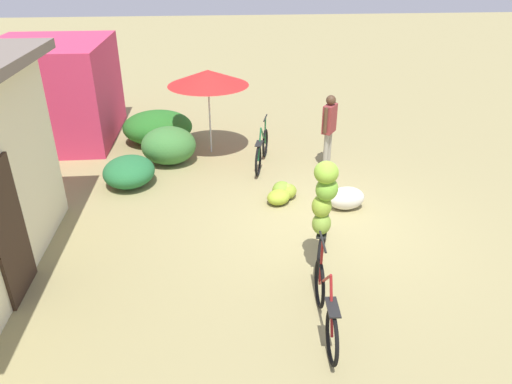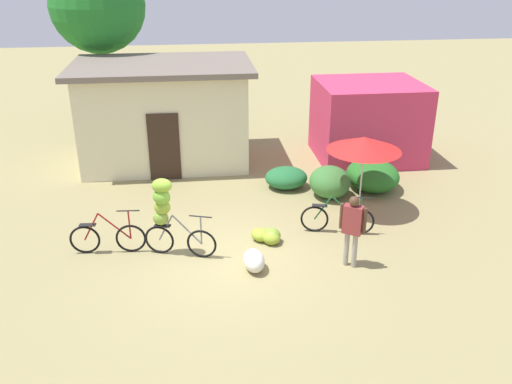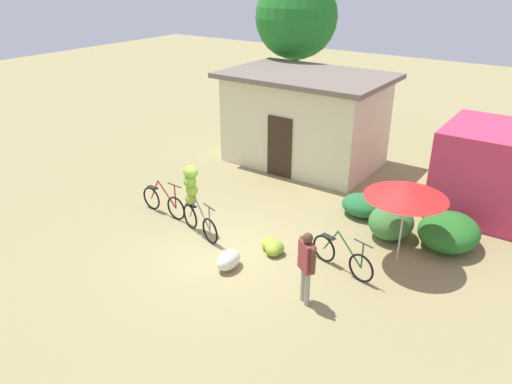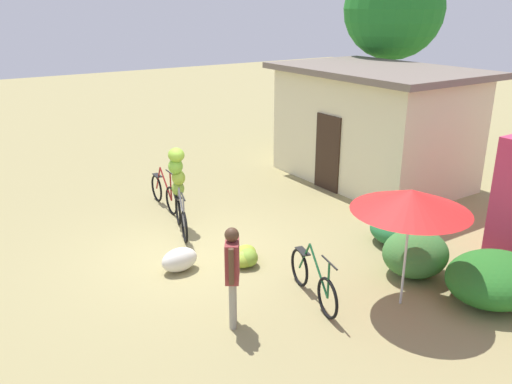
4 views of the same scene
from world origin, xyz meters
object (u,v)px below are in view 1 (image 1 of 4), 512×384
Objects in this scene: shop_pink at (54,92)px; bicycle_center_loaded at (262,150)px; bicycle_near_pile at (324,206)px; market_umbrella at (208,78)px; person_vendor at (329,123)px; bicycle_leftmost at (325,306)px; banana_pile_on_ground at (283,192)px; produce_sack at (346,198)px.

bicycle_center_loaded is (-2.26, -5.04, -0.86)m from shop_pink.
market_umbrella is at bearing 18.95° from bicycle_near_pile.
bicycle_leftmost is at bearing 167.08° from person_vendor.
market_umbrella reaches higher than banana_pile_on_ground.
banana_pile_on_ground is at bearing -171.78° from bicycle_center_loaded.
bicycle_near_pile reaches higher than banana_pile_on_ground.
shop_pink is 7.87m from produce_sack.
shop_pink is at bearing 70.04° from person_vendor.
banana_pile_on_ground is 1.25m from produce_sack.
produce_sack is at bearing -26.02° from bicycle_near_pile.
bicycle_leftmost is at bearing 170.38° from bicycle_near_pile.
bicycle_near_pile is at bearing 153.98° from produce_sack.
bicycle_leftmost is at bearing -176.85° from bicycle_center_loaded.
bicycle_leftmost is (-7.56, -5.33, -0.85)m from shop_pink.
shop_pink reaches higher than produce_sack.
produce_sack is at bearing -140.24° from market_umbrella.
market_umbrella is 2.44× the size of banana_pile_on_ground.
bicycle_near_pile is at bearing 165.95° from person_vendor.
shop_pink is 8.34m from bicycle_near_pile.
bicycle_center_loaded reaches higher than banana_pile_on_ground.
shop_pink reaches higher than market_umbrella.
shop_pink is 1.87× the size of bicycle_center_loaded.
market_umbrella is 2.86× the size of produce_sack.
produce_sack is (1.80, -0.88, -0.86)m from bicycle_near_pile.
person_vendor reaches higher than bicycle_center_loaded.
person_vendor is (3.86, -0.96, -0.08)m from bicycle_near_pile.
bicycle_near_pile is at bearing -172.55° from bicycle_center_loaded.
market_umbrella is 1.19× the size of bicycle_leftmost.
produce_sack is (3.13, -1.10, -0.15)m from bicycle_leftmost.
banana_pile_on_ground is (3.61, 0.05, -0.22)m from bicycle_leftmost.
bicycle_near_pile is 2.21× the size of banana_pile_on_ground.
market_umbrella is (-1.37, -3.89, 0.60)m from shop_pink.
produce_sack is (-2.16, -1.40, -0.15)m from bicycle_center_loaded.
shop_pink is 1.90× the size of bicycle_leftmost.
bicycle_center_loaded is 2.44× the size of produce_sack.
shop_pink reaches higher than bicycle_near_pile.
person_vendor is (-2.37, -6.52, -0.23)m from shop_pink.
shop_pink is at bearing 35.18° from bicycle_leftmost.
market_umbrella reaches higher than person_vendor.
bicycle_center_loaded is at bearing 8.22° from banana_pile_on_ground.
bicycle_leftmost is 3.33m from produce_sack.
market_umbrella is at bearing -109.38° from shop_pink.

